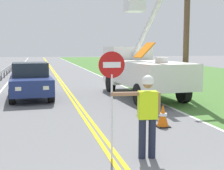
# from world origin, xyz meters

# --- Properties ---
(grass_verge_right) EXTENTS (16.00, 110.00, 0.01)m
(grass_verge_right) POSITION_xyz_m (11.60, 20.00, 0.00)
(grass_verge_right) COLOR #477533
(grass_verge_right) RESTS_ON ground
(centerline_yellow_left) EXTENTS (0.11, 110.00, 0.01)m
(centerline_yellow_left) POSITION_xyz_m (-0.09, 20.00, 0.01)
(centerline_yellow_left) COLOR yellow
(centerline_yellow_left) RESTS_ON ground
(centerline_yellow_right) EXTENTS (0.11, 110.00, 0.01)m
(centerline_yellow_right) POSITION_xyz_m (0.09, 20.00, 0.01)
(centerline_yellow_right) COLOR yellow
(centerline_yellow_right) RESTS_ON ground
(edge_line_right) EXTENTS (0.12, 110.00, 0.01)m
(edge_line_right) POSITION_xyz_m (3.60, 20.00, 0.01)
(edge_line_right) COLOR silver
(edge_line_right) RESTS_ON ground
(edge_line_left) EXTENTS (0.12, 110.00, 0.01)m
(edge_line_left) POSITION_xyz_m (-3.60, 20.00, 0.01)
(edge_line_left) COLOR silver
(edge_line_left) RESTS_ON ground
(flagger_worker) EXTENTS (1.08, 0.28, 1.83)m
(flagger_worker) POSITION_xyz_m (0.68, 3.01, 1.05)
(flagger_worker) COLOR #1E2338
(flagger_worker) RESTS_ON ground
(stop_sign_paddle) EXTENTS (0.56, 0.04, 2.33)m
(stop_sign_paddle) POSITION_xyz_m (-0.08, 3.10, 1.71)
(stop_sign_paddle) COLOR silver
(stop_sign_paddle) RESTS_ON ground
(utility_bucket_truck) EXTENTS (2.69, 6.92, 5.05)m
(utility_bucket_truck) POSITION_xyz_m (3.42, 11.60, 1.40)
(utility_bucket_truck) COLOR white
(utility_bucket_truck) RESTS_ON ground
(oncoming_sedan_nearest) EXTENTS (2.07, 4.18, 1.70)m
(oncoming_sedan_nearest) POSITION_xyz_m (-1.92, 11.88, 0.83)
(oncoming_sedan_nearest) COLOR navy
(oncoming_sedan_nearest) RESTS_ON ground
(utility_pole_near) EXTENTS (1.80, 0.28, 7.66)m
(utility_pole_near) POSITION_xyz_m (5.45, 10.68, 4.01)
(utility_pole_near) COLOR brown
(utility_pole_near) RESTS_ON ground
(traffic_cone_lead) EXTENTS (0.40, 0.40, 0.70)m
(traffic_cone_lead) POSITION_xyz_m (2.09, 5.44, 0.34)
(traffic_cone_lead) COLOR orange
(traffic_cone_lead) RESTS_ON ground
(traffic_cone_mid) EXTENTS (0.40, 0.40, 0.70)m
(traffic_cone_mid) POSITION_xyz_m (2.54, 7.55, 0.34)
(traffic_cone_mid) COLOR orange
(traffic_cone_mid) RESTS_ON ground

